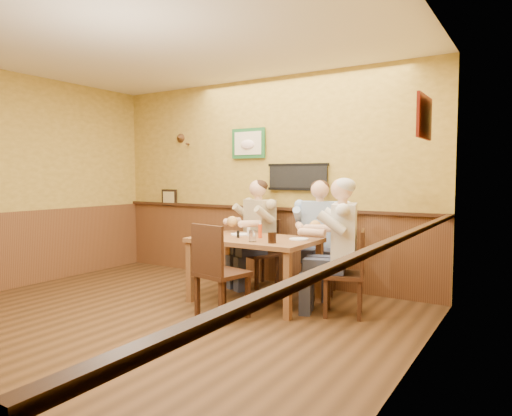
{
  "coord_description": "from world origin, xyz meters",
  "views": [
    {
      "loc": [
        3.3,
        -2.94,
        1.46
      ],
      "look_at": [
        0.57,
        1.42,
        1.1
      ],
      "focal_mm": 32.0,
      "sensor_mm": 36.0,
      "label": 1
    }
  ],
  "objects": [
    {
      "name": "cola_tumbler",
      "position": [
        0.9,
        1.23,
        0.81
      ],
      "size": [
        0.11,
        0.11,
        0.12
      ],
      "primitive_type": "cylinder",
      "rotation": [
        0.0,
        0.0,
        0.35
      ],
      "color": "black",
      "rests_on": "dining_table"
    },
    {
      "name": "chair_back_right",
      "position": [
        0.99,
        2.24,
        0.44
      ],
      "size": [
        0.51,
        0.51,
        0.89
      ],
      "primitive_type": null,
      "rotation": [
        0.0,
        0.0,
        0.3
      ],
      "color": "#3E2313",
      "rests_on": "ground"
    },
    {
      "name": "dining_table",
      "position": [
        0.52,
        1.47,
        0.66
      ],
      "size": [
        1.4,
        0.9,
        0.75
      ],
      "color": "brown",
      "rests_on": "ground"
    },
    {
      "name": "plate_far_left",
      "position": [
        0.23,
        1.61,
        0.76
      ],
      "size": [
        0.26,
        0.26,
        0.02
      ],
      "primitive_type": "cylinder",
      "rotation": [
        0.0,
        0.0,
        -0.12
      ],
      "color": "white",
      "rests_on": "dining_table"
    },
    {
      "name": "diner_blue_polo",
      "position": [
        0.99,
        2.24,
        0.63
      ],
      "size": [
        0.73,
        0.73,
        1.27
      ],
      "primitive_type": null,
      "rotation": [
        0.0,
        0.0,
        0.3
      ],
      "color": "#87A1CB",
      "rests_on": "ground"
    },
    {
      "name": "chair_right_end",
      "position": [
        1.58,
        1.54,
        0.45
      ],
      "size": [
        0.52,
        0.52,
        0.91
      ],
      "primitive_type": null,
      "rotation": [
        0.0,
        0.0,
        -1.27
      ],
      "color": "#3E2313",
      "rests_on": "ground"
    },
    {
      "name": "room",
      "position": [
        0.13,
        0.17,
        1.69
      ],
      "size": [
        5.02,
        5.03,
        2.81
      ],
      "color": "#362110",
      "rests_on": "ground"
    },
    {
      "name": "pepper_shaker",
      "position": [
        0.36,
        1.38,
        0.79
      ],
      "size": [
        0.04,
        0.04,
        0.08
      ],
      "primitive_type": "cylinder",
      "rotation": [
        0.0,
        0.0,
        -0.29
      ],
      "color": "black",
      "rests_on": "dining_table"
    },
    {
      "name": "diner_white_elder",
      "position": [
        1.58,
        1.54,
        0.65
      ],
      "size": [
        0.75,
        0.75,
        1.29
      ],
      "primitive_type": null,
      "rotation": [
        0.0,
        0.0,
        -1.27
      ],
      "color": "silver",
      "rests_on": "ground"
    },
    {
      "name": "chair_near_side",
      "position": [
        0.57,
        0.79,
        0.49
      ],
      "size": [
        0.53,
        0.53,
        0.98
      ],
      "primitive_type": null,
      "rotation": [
        0.0,
        0.0,
        2.95
      ],
      "color": "#3E2313",
      "rests_on": "ground"
    },
    {
      "name": "chair_back_left",
      "position": [
        0.16,
        2.17,
        0.44
      ],
      "size": [
        0.54,
        0.54,
        0.89
      ],
      "primitive_type": null,
      "rotation": [
        0.0,
        0.0,
        -0.4
      ],
      "color": "#3E2313",
      "rests_on": "ground"
    },
    {
      "name": "water_glass_left",
      "position": [
        0.1,
        1.23,
        0.81
      ],
      "size": [
        0.09,
        0.09,
        0.12
      ],
      "primitive_type": "cylinder",
      "rotation": [
        0.0,
        0.0,
        -0.21
      ],
      "color": "white",
      "rests_on": "dining_table"
    },
    {
      "name": "hot_sauce_bottle",
      "position": [
        0.58,
        1.5,
        0.84
      ],
      "size": [
        0.05,
        0.05,
        0.18
      ],
      "primitive_type": "cylinder",
      "rotation": [
        0.0,
        0.0,
        0.32
      ],
      "color": "#CB4015",
      "rests_on": "dining_table"
    },
    {
      "name": "water_glass_mid",
      "position": [
        0.66,
        1.21,
        0.81
      ],
      "size": [
        0.11,
        0.11,
        0.12
      ],
      "primitive_type": "cylinder",
      "rotation": [
        0.0,
        0.0,
        0.4
      ],
      "color": "silver",
      "rests_on": "dining_table"
    },
    {
      "name": "salt_shaker",
      "position": [
        0.38,
        1.57,
        0.8
      ],
      "size": [
        0.05,
        0.05,
        0.1
      ],
      "primitive_type": "cylinder",
      "rotation": [
        0.0,
        0.0,
        0.16
      ],
      "color": "white",
      "rests_on": "dining_table"
    },
    {
      "name": "diner_tan_shirt",
      "position": [
        0.16,
        2.17,
        0.63
      ],
      "size": [
        0.76,
        0.76,
        1.27
      ],
      "primitive_type": null,
      "rotation": [
        0.0,
        0.0,
        -0.4
      ],
      "color": "tan",
      "rests_on": "ground"
    },
    {
      "name": "plate_far_right",
      "position": [
        1.02,
        1.61,
        0.76
      ],
      "size": [
        0.26,
        0.26,
        0.01
      ],
      "primitive_type": "cylinder",
      "rotation": [
        0.0,
        0.0,
        -0.26
      ],
      "color": "white",
      "rests_on": "dining_table"
    }
  ]
}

